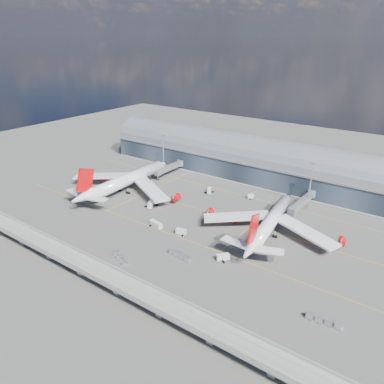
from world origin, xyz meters
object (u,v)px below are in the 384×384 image
Objects in this scene: floodlight_mast_left at (163,152)px; service_truck_1 at (181,232)px; service_truck_3 at (223,257)px; cargo_train_2 at (324,321)px; floodlight_mast_right at (310,185)px; service_truck_2 at (156,224)px; service_truck_5 at (209,191)px; airliner_right at (270,223)px; cargo_train_1 at (121,259)px; service_truck_4 at (250,196)px; service_truck_0 at (151,204)px; airliner_left at (125,181)px; cargo_train_0 at (180,255)px.

floodlight_mast_left is 88.93m from service_truck_1.
service_truck_3 is 47.51m from cargo_train_2.
floodlight_mast_right reaches higher than service_truck_2.
service_truck_5 is at bearing 5.53° from service_truck_1.
airliner_right is 13.44× the size of service_truck_1.
cargo_train_1 is 80.19m from cargo_train_2.
service_truck_3 reaches higher than service_truck_4.
service_truck_0 is 35.08m from service_truck_1.
airliner_left is 62.45m from service_truck_1.
airliner_right is 8.62× the size of service_truck_2.
service_truck_0 is 37.42m from service_truck_5.
airliner_right is at bearing -55.60° from cargo_train_1.
airliner_right reaches higher than service_truck_2.
airliner_left reaches higher than cargo_train_0.
service_truck_5 is at bearing -13.54° from cargo_train_1.
floodlight_mast_right is 90.01m from cargo_train_2.
airliner_left is 91.33m from airliner_right.
service_truck_5 is at bearing 13.71° from service_truck_2.
airliner_right is at bearing -34.57° from cargo_train_0.
floodlight_mast_right is at bearing 74.46° from airliner_right.
service_truck_1 is at bearing 80.52° from cargo_train_2.
floodlight_mast_right reaches higher than airliner_right.
service_truck_5 is (15.11, 34.23, -0.17)m from service_truck_0.
floodlight_mast_right is 73.79m from service_truck_1.
service_truck_5 is at bearing -16.12° from floodlight_mast_left.
cargo_train_1 is at bearing 155.43° from service_truck_1.
airliner_right is at bearing 116.69° from service_truck_3.
service_truck_2 is at bearing -30.23° from airliner_left.
service_truck_2 is 41.67m from service_truck_3.
floodlight_mast_left is 158.50m from cargo_train_2.
service_truck_2 is 50.50m from service_truck_5.
floodlight_mast_left is 113.72m from service_truck_3.
cargo_train_2 is at bearing -68.02° from service_truck_5.
service_truck_5 is at bearing -142.14° from service_truck_4.
service_truck_2 is 29.59m from cargo_train_0.
service_truck_1 is 75.41m from cargo_train_2.
service_truck_2 is 0.68× the size of cargo_train_2.
airliner_left is 6.64× the size of cargo_train_0.
service_truck_4 is 72.00m from cargo_train_0.
service_truck_1 is at bearing -75.19° from service_truck_4.
floodlight_mast_right is 84.97m from service_truck_0.
cargo_train_2 is (39.73, -44.27, -4.69)m from airliner_right.
cargo_train_2 is at bearing -56.63° from airliner_right.
cargo_train_0 is at bearing -97.09° from service_truck_5.
service_truck_4 is at bearing -5.29° from floodlight_mast_left.
floodlight_mast_right reaches higher than service_truck_3.
service_truck_3 is 17.89m from cargo_train_0.
floodlight_mast_left is at bearing 48.04° from service_truck_2.
cargo_train_2 is at bearing -101.84° from cargo_train_1.
floodlight_mast_right is 2.18× the size of cargo_train_0.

